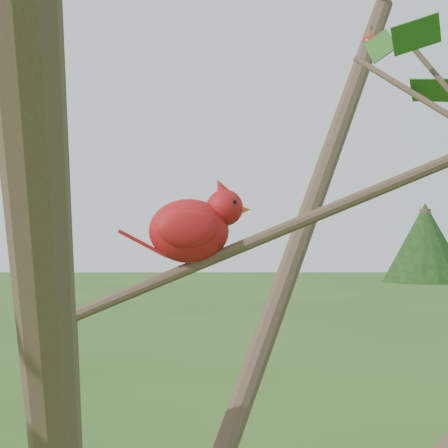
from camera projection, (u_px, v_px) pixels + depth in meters
crabapple_tree at (104, 195)px, 0.86m from camera, size 2.35×2.05×2.95m
cardinal at (194, 228)px, 0.97m from camera, size 0.19×0.10×0.13m
distant_trees at (207, 250)px, 25.56m from camera, size 39.40×18.22×3.69m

